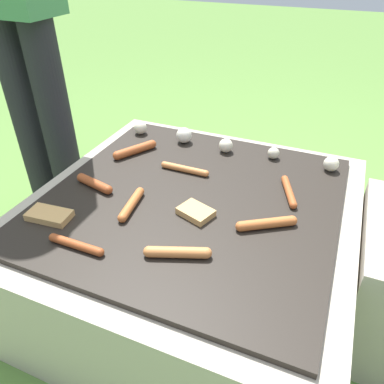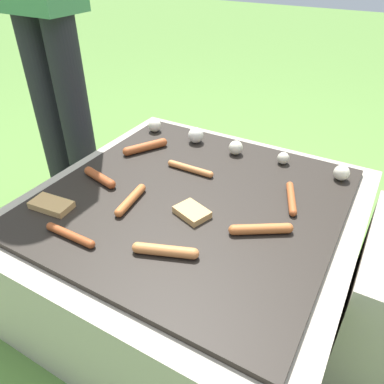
# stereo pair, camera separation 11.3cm
# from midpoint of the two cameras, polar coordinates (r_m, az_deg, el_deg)

# --- Properties ---
(ground_plane) EXTENTS (14.00, 14.00, 0.00)m
(ground_plane) POSITION_cam_midpoint_polar(r_m,az_deg,el_deg) (1.42, -2.36, -14.62)
(ground_plane) COLOR #567F38
(grill) EXTENTS (0.98, 0.98, 0.41)m
(grill) POSITION_cam_midpoint_polar(r_m,az_deg,el_deg) (1.28, -2.57, -8.58)
(grill) COLOR #A89E8C
(grill) RESTS_ON ground_plane
(sausage_mid_left) EXTENTS (0.16, 0.08, 0.03)m
(sausage_mid_left) POSITION_cam_midpoint_polar(r_m,az_deg,el_deg) (0.94, -5.71, -9.28)
(sausage_mid_left) COLOR #C6753D
(sausage_mid_left) RESTS_ON grill
(sausage_back_right) EXTENTS (0.18, 0.02, 0.02)m
(sausage_back_right) POSITION_cam_midpoint_polar(r_m,az_deg,el_deg) (1.27, -3.69, 3.45)
(sausage_back_right) COLOR #C6753D
(sausage_back_right) RESTS_ON grill
(sausage_front_center) EXTENTS (0.17, 0.02, 0.02)m
(sausage_front_center) POSITION_cam_midpoint_polar(r_m,az_deg,el_deg) (1.02, -20.36, -7.66)
(sausage_front_center) COLOR #93421E
(sausage_front_center) RESTS_ON grill
(sausage_back_left) EXTENTS (0.15, 0.06, 0.03)m
(sausage_back_left) POSITION_cam_midpoint_polar(r_m,az_deg,el_deg) (1.24, -17.22, 1.16)
(sausage_back_left) COLOR #93421E
(sausage_back_left) RESTS_ON grill
(sausage_mid_right) EXTENTS (0.05, 0.16, 0.03)m
(sausage_mid_right) POSITION_cam_midpoint_polar(r_m,az_deg,el_deg) (1.12, -12.10, -1.92)
(sausage_mid_right) COLOR #B7602D
(sausage_mid_right) RESTS_ON grill
(sausage_front_right) EXTENTS (0.15, 0.11, 0.03)m
(sausage_front_right) POSITION_cam_midpoint_polar(r_m,az_deg,el_deg) (1.03, 8.22, -4.89)
(sausage_front_right) COLOR #B7602D
(sausage_front_right) RESTS_ON grill
(sausage_back_center) EXTENTS (0.07, 0.16, 0.02)m
(sausage_back_center) POSITION_cam_midpoint_polar(r_m,az_deg,el_deg) (1.18, 11.90, -0.01)
(sausage_back_center) COLOR #A34C23
(sausage_back_center) RESTS_ON grill
(sausage_front_left) EXTENTS (0.10, 0.16, 0.03)m
(sausage_front_left) POSITION_cam_midpoint_polar(r_m,az_deg,el_deg) (1.40, -10.99, 6.28)
(sausage_front_left) COLOR #A34C23
(sausage_front_left) RESTS_ON grill
(bread_slice_left) EXTENTS (0.11, 0.10, 0.02)m
(bread_slice_left) POSITION_cam_midpoint_polar(r_m,az_deg,el_deg) (1.07, -2.47, -3.18)
(bread_slice_left) COLOR tan
(bread_slice_left) RESTS_ON grill
(bread_slice_center) EXTENTS (0.13, 0.08, 0.02)m
(bread_slice_center) POSITION_cam_midpoint_polar(r_m,az_deg,el_deg) (1.15, -23.59, -3.37)
(bread_slice_center) COLOR tan
(bread_slice_center) RESTS_ON grill
(mushroom_row) EXTENTS (0.79, 0.07, 0.06)m
(mushroom_row) POSITION_cam_midpoint_polar(r_m,az_deg,el_deg) (1.41, 1.50, 7.52)
(mushroom_row) COLOR beige
(mushroom_row) RESTS_ON grill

